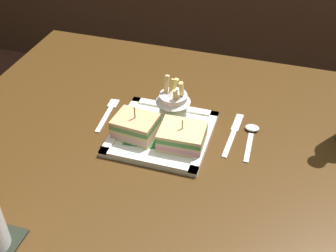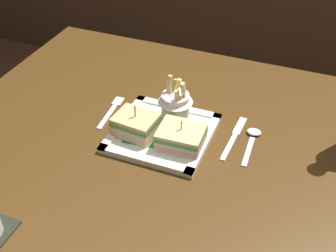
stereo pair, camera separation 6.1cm
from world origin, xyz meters
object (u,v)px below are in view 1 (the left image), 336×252
object	(u,v)px
dining_table	(174,186)
knife	(233,133)
sandwich_half_left	(135,126)
fork	(108,113)
square_plate	(162,133)
spoon	(251,133)
sandwich_half_right	(182,136)
fries_cup	(173,102)

from	to	relation	value
dining_table	knife	xyz separation A→B (m)	(0.13, 0.08, 0.15)
sandwich_half_left	fork	bearing A→B (deg)	145.61
square_plate	spoon	xyz separation A→B (m)	(0.21, 0.07, -0.00)
knife	spoon	bearing A→B (deg)	9.44
sandwich_half_left	fork	xyz separation A→B (m)	(-0.10, 0.07, -0.03)
fork	sandwich_half_left	bearing A→B (deg)	-34.39
dining_table	fork	xyz separation A→B (m)	(-0.20, 0.06, 0.15)
sandwich_half_left	knife	bearing A→B (deg)	21.49
fork	sandwich_half_right	bearing A→B (deg)	-18.07
knife	sandwich_half_right	bearing A→B (deg)	-140.74
sandwich_half_left	sandwich_half_right	bearing A→B (deg)	0.00
fork	knife	size ratio (longest dim) A/B	0.83
sandwich_half_right	knife	distance (m)	0.14
sandwich_half_left	spoon	xyz separation A→B (m)	(0.26, 0.09, -0.03)
sandwich_half_right	fries_cup	size ratio (longest dim) A/B	0.91
sandwich_half_right	fries_cup	bearing A→B (deg)	118.52
fries_cup	knife	xyz separation A→B (m)	(0.15, -0.00, -0.06)
sandwich_half_right	fries_cup	world-z (taller)	fries_cup
fries_cup	fork	distance (m)	0.18
square_plate	spoon	size ratio (longest dim) A/B	1.68
sandwich_half_left	fries_cup	size ratio (longest dim) A/B	0.89
dining_table	spoon	xyz separation A→B (m)	(0.17, 0.08, 0.15)
square_plate	sandwich_half_left	xyz separation A→B (m)	(-0.06, -0.03, 0.03)
fries_cup	dining_table	bearing A→B (deg)	-71.60
dining_table	spoon	distance (m)	0.24
sandwich_half_left	knife	distance (m)	0.24
square_plate	sandwich_half_left	size ratio (longest dim) A/B	2.21
dining_table	square_plate	world-z (taller)	square_plate
sandwich_half_right	fork	xyz separation A→B (m)	(-0.22, 0.07, -0.03)
sandwich_half_right	fork	distance (m)	0.23
dining_table	sandwich_half_right	bearing A→B (deg)	-23.63
sandwich_half_right	spoon	world-z (taller)	sandwich_half_right
fork	square_plate	bearing A→B (deg)	-15.58
spoon	fork	bearing A→B (deg)	-176.48
spoon	dining_table	bearing A→B (deg)	-153.66
dining_table	fries_cup	size ratio (longest dim) A/B	9.73
square_plate	fries_cup	bearing A→B (deg)	82.03
sandwich_half_left	knife	world-z (taller)	sandwich_half_left
dining_table	sandwich_half_left	bearing A→B (deg)	-174.07
fries_cup	spoon	bearing A→B (deg)	1.40
sandwich_half_left	sandwich_half_right	distance (m)	0.11
dining_table	knife	distance (m)	0.21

